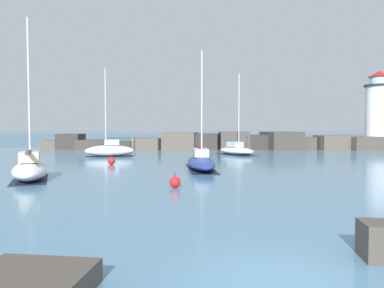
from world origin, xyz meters
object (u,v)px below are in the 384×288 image
(lighthouse, at_px, (378,116))
(sailboat_moored_4, at_px, (110,150))
(sailboat_moored_3, at_px, (201,162))
(sailboat_moored_0, at_px, (236,150))
(sailboat_moored_2, at_px, (30,169))
(mooring_buoy_far_side, at_px, (111,161))
(mooring_buoy_orange_near, at_px, (175,182))

(lighthouse, bearing_deg, sailboat_moored_4, -157.49)
(sailboat_moored_4, bearing_deg, sailboat_moored_3, -48.75)
(sailboat_moored_0, distance_m, sailboat_moored_3, 15.71)
(sailboat_moored_0, height_order, sailboat_moored_2, sailboat_moored_2)
(sailboat_moored_4, xyz_separation_m, mooring_buoy_far_side, (2.41, -8.79, -0.41))
(sailboat_moored_4, bearing_deg, lighthouse, 22.51)
(sailboat_moored_2, bearing_deg, mooring_buoy_orange_near, -15.36)
(mooring_buoy_far_side, bearing_deg, lighthouse, 35.14)
(sailboat_moored_0, bearing_deg, sailboat_moored_3, -104.84)
(sailboat_moored_2, relative_size, mooring_buoy_far_side, 11.81)
(sailboat_moored_0, distance_m, sailboat_moored_4, 14.77)
(sailboat_moored_0, xyz_separation_m, sailboat_moored_2, (-14.70, -21.71, 0.12))
(sailboat_moored_2, bearing_deg, sailboat_moored_4, 88.98)
(mooring_buoy_orange_near, distance_m, mooring_buoy_far_side, 13.81)
(lighthouse, height_order, sailboat_moored_2, lighthouse)
(sailboat_moored_3, relative_size, sailboat_moored_4, 0.94)
(mooring_buoy_far_side, bearing_deg, sailboat_moored_0, 45.49)
(sailboat_moored_4, bearing_deg, sailboat_moored_0, 13.21)
(sailboat_moored_2, bearing_deg, sailboat_moored_3, 31.42)
(sailboat_moored_0, height_order, mooring_buoy_far_side, sailboat_moored_0)
(lighthouse, xyz_separation_m, mooring_buoy_far_side, (-33.82, -23.81, -4.56))
(sailboat_moored_0, distance_m, mooring_buoy_far_side, 17.06)
(lighthouse, xyz_separation_m, sailboat_moored_3, (-25.88, -26.82, -4.31))
(sailboat_moored_3, bearing_deg, mooring_buoy_orange_near, -98.13)
(sailboat_moored_2, distance_m, mooring_buoy_far_side, 9.93)
(sailboat_moored_2, height_order, mooring_buoy_orange_near, sailboat_moored_2)
(lighthouse, distance_m, mooring_buoy_orange_near, 45.28)
(sailboat_moored_0, bearing_deg, mooring_buoy_orange_near, -102.36)
(sailboat_moored_4, distance_m, mooring_buoy_orange_near, 22.79)
(lighthouse, distance_m, sailboat_moored_2, 49.66)
(sailboat_moored_2, relative_size, sailboat_moored_4, 1.05)
(sailboat_moored_2, bearing_deg, mooring_buoy_far_side, 73.96)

